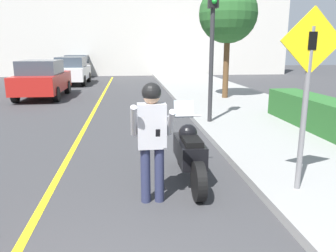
% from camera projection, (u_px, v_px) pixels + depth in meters
% --- Properties ---
extents(road_center_line, '(0.12, 36.00, 0.01)m').
position_uv_depth(road_center_line, '(77.00, 142.00, 7.84)').
color(road_center_line, yellow).
rests_on(road_center_line, ground).
extents(building_backdrop, '(28.00, 1.20, 9.08)m').
position_uv_depth(building_backdrop, '(119.00, 18.00, 26.17)').
color(building_backdrop, beige).
rests_on(building_backdrop, ground).
extents(motorcycle, '(0.62, 2.17, 1.28)m').
position_uv_depth(motorcycle, '(189.00, 152.00, 5.53)').
color(motorcycle, black).
rests_on(motorcycle, ground).
extents(person_biker, '(0.59, 0.48, 1.75)m').
position_uv_depth(person_biker, '(152.00, 131.00, 4.58)').
color(person_biker, '#282D4C').
rests_on(person_biker, ground).
extents(crossing_sign, '(0.91, 0.08, 2.61)m').
position_uv_depth(crossing_sign, '(307.00, 84.00, 4.58)').
color(crossing_sign, slate).
rests_on(crossing_sign, sidewalk_curb).
extents(traffic_light, '(0.26, 0.30, 3.86)m').
position_uv_depth(traffic_light, '(213.00, 25.00, 8.82)').
color(traffic_light, '#2D2D30').
rests_on(traffic_light, sidewalk_curb).
extents(hedge_row, '(0.90, 4.64, 0.80)m').
position_uv_depth(hedge_row, '(323.00, 115.00, 8.39)').
color(hedge_row, '#286028').
rests_on(hedge_row, sidewalk_curb).
extents(street_tree, '(2.37, 2.37, 4.61)m').
position_uv_depth(street_tree, '(228.00, 14.00, 13.22)').
color(street_tree, brown).
rests_on(street_tree, sidewalk_curb).
extents(parked_car_red, '(1.88, 4.20, 1.68)m').
position_uv_depth(parked_car_red, '(42.00, 79.00, 14.72)').
color(parked_car_red, black).
rests_on(parked_car_red, ground).
extents(parked_car_white, '(1.88, 4.20, 1.68)m').
position_uv_depth(parked_car_white, '(72.00, 70.00, 20.29)').
color(parked_car_white, black).
rests_on(parked_car_white, ground).
extents(parked_car_grey, '(1.88, 4.20, 1.68)m').
position_uv_depth(parked_car_grey, '(78.00, 66.00, 25.63)').
color(parked_car_grey, black).
rests_on(parked_car_grey, ground).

